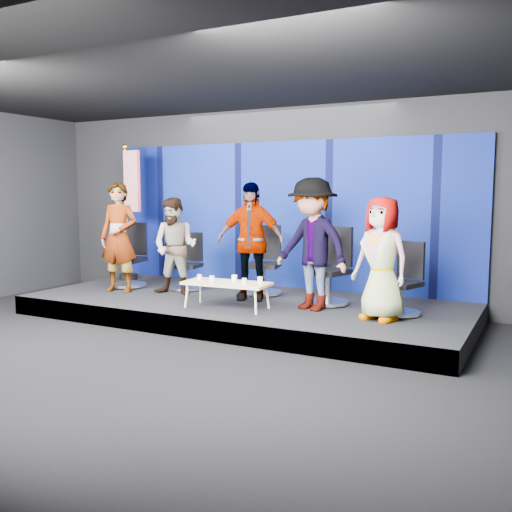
{
  "coord_description": "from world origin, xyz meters",
  "views": [
    {
      "loc": [
        4.33,
        -5.38,
        2.04
      ],
      "look_at": [
        0.27,
        2.4,
        1.02
      ],
      "focal_mm": 40.0,
      "sensor_mm": 36.0,
      "label": 1
    }
  ],
  "objects_px": {
    "chair_e": "(403,291)",
    "flag_stand": "(130,209)",
    "chair_a": "(130,266)",
    "panelist_c": "(250,241)",
    "chair_b": "(188,271)",
    "chair_d": "(330,279)",
    "panelist_a": "(119,237)",
    "chair_c": "(264,272)",
    "mug_b": "(212,279)",
    "coffee_table": "(227,284)",
    "mug_c": "(234,278)",
    "panelist_d": "(312,244)",
    "mug_a": "(200,277)",
    "mug_d": "(244,281)",
    "mug_e": "(260,280)",
    "panelist_b": "(175,246)",
    "panelist_e": "(382,259)"
  },
  "relations": [
    {
      "from": "chair_c",
      "to": "chair_b",
      "type": "bearing_deg",
      "value": 177.13
    },
    {
      "from": "chair_b",
      "to": "mug_a",
      "type": "xyz_separation_m",
      "value": [
        0.96,
        -1.09,
        0.11
      ]
    },
    {
      "from": "chair_e",
      "to": "mug_e",
      "type": "bearing_deg",
      "value": -142.15
    },
    {
      "from": "chair_c",
      "to": "mug_a",
      "type": "bearing_deg",
      "value": -120.14
    },
    {
      "from": "chair_b",
      "to": "chair_d",
      "type": "xyz_separation_m",
      "value": [
        2.67,
        -0.06,
        0.06
      ]
    },
    {
      "from": "panelist_d",
      "to": "mug_c",
      "type": "bearing_deg",
      "value": -142.37
    },
    {
      "from": "panelist_a",
      "to": "chair_c",
      "type": "bearing_deg",
      "value": 11.83
    },
    {
      "from": "chair_a",
      "to": "mug_e",
      "type": "height_order",
      "value": "chair_a"
    },
    {
      "from": "chair_a",
      "to": "coffee_table",
      "type": "xyz_separation_m",
      "value": [
        2.53,
        -0.84,
        -0.02
      ]
    },
    {
      "from": "chair_b",
      "to": "chair_d",
      "type": "relative_size",
      "value": 0.84
    },
    {
      "from": "chair_a",
      "to": "chair_e",
      "type": "xyz_separation_m",
      "value": [
        4.93,
        -0.07,
        -0.04
      ]
    },
    {
      "from": "mug_c",
      "to": "mug_d",
      "type": "relative_size",
      "value": 1.15
    },
    {
      "from": "panelist_a",
      "to": "panelist_c",
      "type": "xyz_separation_m",
      "value": [
        2.32,
        0.44,
        -0.0
      ]
    },
    {
      "from": "mug_a",
      "to": "panelist_c",
      "type": "bearing_deg",
      "value": 62.08
    },
    {
      "from": "chair_b",
      "to": "panelist_b",
      "type": "height_order",
      "value": "panelist_b"
    },
    {
      "from": "chair_c",
      "to": "mug_b",
      "type": "xyz_separation_m",
      "value": [
        -0.17,
        -1.37,
        0.06
      ]
    },
    {
      "from": "mug_a",
      "to": "chair_d",
      "type": "bearing_deg",
      "value": 31.07
    },
    {
      "from": "coffee_table",
      "to": "panelist_a",
      "type": "bearing_deg",
      "value": 171.23
    },
    {
      "from": "chair_a",
      "to": "panelist_e",
      "type": "distance_m",
      "value": 4.79
    },
    {
      "from": "chair_b",
      "to": "flag_stand",
      "type": "xyz_separation_m",
      "value": [
        -1.57,
        0.38,
        1.06
      ]
    },
    {
      "from": "panelist_a",
      "to": "coffee_table",
      "type": "distance_m",
      "value": 2.44
    },
    {
      "from": "mug_c",
      "to": "mug_d",
      "type": "distance_m",
      "value": 0.28
    },
    {
      "from": "panelist_a",
      "to": "chair_e",
      "type": "xyz_separation_m",
      "value": [
        4.75,
        0.41,
        -0.6
      ]
    },
    {
      "from": "mug_a",
      "to": "flag_stand",
      "type": "distance_m",
      "value": 3.08
    },
    {
      "from": "chair_c",
      "to": "coffee_table",
      "type": "relative_size",
      "value": 0.88
    },
    {
      "from": "chair_a",
      "to": "mug_d",
      "type": "xyz_separation_m",
      "value": [
        2.84,
        -0.87,
        0.06
      ]
    },
    {
      "from": "panelist_e",
      "to": "panelist_b",
      "type": "bearing_deg",
      "value": -164.91
    },
    {
      "from": "panelist_d",
      "to": "mug_a",
      "type": "xyz_separation_m",
      "value": [
        -1.6,
        -0.53,
        -0.52
      ]
    },
    {
      "from": "panelist_c",
      "to": "chair_d",
      "type": "distance_m",
      "value": 1.4
    },
    {
      "from": "panelist_a",
      "to": "panelist_d",
      "type": "height_order",
      "value": "panelist_d"
    },
    {
      "from": "chair_a",
      "to": "chair_d",
      "type": "bearing_deg",
      "value": -7.89
    },
    {
      "from": "panelist_c",
      "to": "mug_c",
      "type": "bearing_deg",
      "value": -94.38
    },
    {
      "from": "chair_e",
      "to": "mug_b",
      "type": "height_order",
      "value": "chair_e"
    },
    {
      "from": "coffee_table",
      "to": "mug_c",
      "type": "xyz_separation_m",
      "value": [
        0.07,
        0.11,
        0.08
      ]
    },
    {
      "from": "chair_a",
      "to": "panelist_c",
      "type": "distance_m",
      "value": 2.56
    },
    {
      "from": "panelist_b",
      "to": "chair_c",
      "type": "distance_m",
      "value": 1.54
    },
    {
      "from": "chair_a",
      "to": "panelist_c",
      "type": "relative_size",
      "value": 0.62
    },
    {
      "from": "panelist_d",
      "to": "mug_c",
      "type": "relative_size",
      "value": 19.87
    },
    {
      "from": "panelist_d",
      "to": "panelist_a",
      "type": "bearing_deg",
      "value": -160.49
    },
    {
      "from": "chair_b",
      "to": "panelist_d",
      "type": "relative_size",
      "value": 0.52
    },
    {
      "from": "mug_c",
      "to": "flag_stand",
      "type": "distance_m",
      "value": 3.48
    },
    {
      "from": "mug_a",
      "to": "mug_d",
      "type": "relative_size",
      "value": 1.0
    },
    {
      "from": "chair_e",
      "to": "flag_stand",
      "type": "height_order",
      "value": "flag_stand"
    },
    {
      "from": "mug_b",
      "to": "flag_stand",
      "type": "xyz_separation_m",
      "value": [
        -2.78,
        1.51,
        0.95
      ]
    },
    {
      "from": "panelist_c",
      "to": "coffee_table",
      "type": "distance_m",
      "value": 0.98
    },
    {
      "from": "mug_d",
      "to": "flag_stand",
      "type": "bearing_deg",
      "value": 155.87
    },
    {
      "from": "panelist_d",
      "to": "chair_c",
      "type": "bearing_deg",
      "value": 163.07
    },
    {
      "from": "panelist_e",
      "to": "mug_e",
      "type": "relative_size",
      "value": 17.74
    },
    {
      "from": "panelist_d",
      "to": "mug_a",
      "type": "bearing_deg",
      "value": -144.68
    },
    {
      "from": "panelist_b",
      "to": "coffee_table",
      "type": "height_order",
      "value": "panelist_b"
    }
  ]
}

